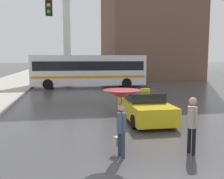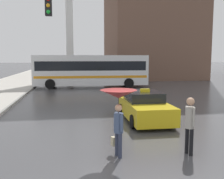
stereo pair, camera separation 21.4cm
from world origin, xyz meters
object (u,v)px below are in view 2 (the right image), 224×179
object	(u,v)px
pedestrian_man	(190,121)
city_bus	(91,70)
pedestrian_with_umbrella	(119,102)
taxi	(144,107)

from	to	relation	value
pedestrian_man	city_bus	bearing A→B (deg)	173.94
city_bus	pedestrian_man	distance (m)	19.09
city_bus	pedestrian_with_umbrella	size ratio (longest dim) A/B	5.52
pedestrian_with_umbrella	pedestrian_man	xyz separation A→B (m)	(2.20, -0.14, -0.63)
pedestrian_man	pedestrian_with_umbrella	bearing A→B (deg)	-104.55
taxi	pedestrian_with_umbrella	distance (m)	4.91
city_bus	pedestrian_with_umbrella	bearing A→B (deg)	-179.98
taxi	city_bus	world-z (taller)	city_bus
city_bus	taxi	bearing A→B (deg)	-172.48
taxi	pedestrian_man	world-z (taller)	pedestrian_man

